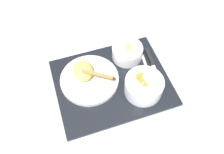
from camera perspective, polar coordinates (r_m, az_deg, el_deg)
ground_plane at (r=0.87m, az=-0.00°, el=-1.52°), size 4.00×4.00×0.00m
serving_tray at (r=0.86m, az=-0.00°, el=-1.31°), size 0.45×0.38×0.01m
bowl_salad at (r=0.81m, az=7.66°, el=-2.05°), size 0.13×0.13×0.07m
bowl_soup at (r=0.90m, az=3.71°, el=6.16°), size 0.12×0.12×0.05m
plate_main at (r=0.85m, az=-5.50°, el=-0.04°), size 0.21×0.21×0.10m
knife at (r=0.91m, az=9.39°, el=3.90°), size 0.05×0.17×0.01m
spoon at (r=0.90m, az=8.04°, el=2.97°), size 0.06×0.15×0.01m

